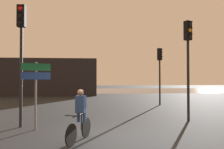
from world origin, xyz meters
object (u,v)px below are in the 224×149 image
(traffic_light_far_right, at_px, (160,65))
(cyclist, at_px, (80,115))
(direction_sign_post, at_px, (36,83))
(distant_building, at_px, (31,77))
(traffic_light_near_right, at_px, (188,52))
(traffic_light_near_left, at_px, (21,43))

(traffic_light_far_right, height_order, cyclist, traffic_light_far_right)
(direction_sign_post, height_order, cyclist, direction_sign_post)
(traffic_light_far_right, bearing_deg, cyclist, 22.61)
(distant_building, bearing_deg, cyclist, -70.54)
(traffic_light_far_right, height_order, direction_sign_post, traffic_light_far_right)
(traffic_light_near_right, distance_m, direction_sign_post, 6.89)
(distant_building, relative_size, traffic_light_near_left, 3.19)
(cyclist, bearing_deg, direction_sign_post, -21.14)
(direction_sign_post, bearing_deg, traffic_light_near_right, 163.42)
(traffic_light_near_right, xyz_separation_m, traffic_light_far_right, (0.57, 6.20, -0.26))
(distant_building, distance_m, traffic_light_far_right, 16.74)
(distant_building, height_order, direction_sign_post, distant_building)
(traffic_light_near_right, bearing_deg, traffic_light_far_right, -118.10)
(traffic_light_near_right, bearing_deg, distant_building, -78.08)
(traffic_light_near_left, distance_m, direction_sign_post, 1.86)
(traffic_light_near_right, height_order, direction_sign_post, traffic_light_near_right)
(distant_building, bearing_deg, direction_sign_post, -73.89)
(traffic_light_far_right, xyz_separation_m, traffic_light_near_left, (-7.93, -6.90, 0.45))
(traffic_light_near_left, bearing_deg, distant_building, -70.36)
(direction_sign_post, bearing_deg, cyclist, 109.51)
(traffic_light_near_left, bearing_deg, traffic_light_near_right, -169.28)
(distant_building, height_order, traffic_light_near_right, traffic_light_near_right)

